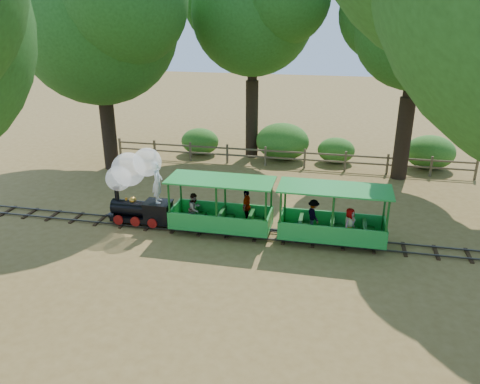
% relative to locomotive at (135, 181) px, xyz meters
% --- Properties ---
extents(ground, '(90.00, 90.00, 0.00)m').
position_rel_locomotive_xyz_m(ground, '(4.49, -0.07, -1.68)').
color(ground, olive).
rests_on(ground, ground).
extents(track, '(22.00, 1.00, 0.10)m').
position_rel_locomotive_xyz_m(track, '(4.49, -0.07, -1.61)').
color(track, '#3F3D3A').
rests_on(track, ground).
extents(locomotive, '(2.60, 1.22, 2.99)m').
position_rel_locomotive_xyz_m(locomotive, '(0.00, 0.00, 0.00)').
color(locomotive, black).
rests_on(locomotive, ground).
extents(carriage_front, '(3.69, 1.51, 1.92)m').
position_rel_locomotive_xyz_m(carriage_front, '(3.21, -0.08, -0.88)').
color(carriage_front, green).
rests_on(carriage_front, track).
extents(carriage_rear, '(3.69, 1.51, 1.92)m').
position_rel_locomotive_xyz_m(carriage_rear, '(7.04, -0.07, -0.90)').
color(carriage_rear, green).
rests_on(carriage_rear, track).
extents(oak_nw, '(9.16, 8.06, 10.56)m').
position_rel_locomotive_xyz_m(oak_nw, '(-4.05, 6.03, 5.60)').
color(oak_nw, '#2D2116').
rests_on(oak_nw, ground).
extents(oak_nc, '(7.59, 6.68, 10.34)m').
position_rel_locomotive_xyz_m(oak_nc, '(2.46, 9.51, 5.93)').
color(oak_nc, '#2D2116').
rests_on(oak_nc, ground).
extents(oak_ne, '(6.70, 5.90, 9.48)m').
position_rel_locomotive_xyz_m(oak_ne, '(9.96, 7.50, 5.37)').
color(oak_ne, '#2D2116').
rests_on(oak_ne, ground).
extents(fence, '(18.10, 0.10, 1.00)m').
position_rel_locomotive_xyz_m(fence, '(4.49, 7.93, -1.10)').
color(fence, brown).
rests_on(fence, ground).
extents(shrub_west, '(2.08, 1.60, 1.44)m').
position_rel_locomotive_xyz_m(shrub_west, '(-0.37, 9.23, -0.95)').
color(shrub_west, '#2D6B1E').
rests_on(shrub_west, ground).
extents(shrub_mid_w, '(2.81, 2.16, 1.95)m').
position_rel_locomotive_xyz_m(shrub_mid_w, '(4.18, 9.23, -0.70)').
color(shrub_mid_w, '#2D6B1E').
rests_on(shrub_mid_w, ground).
extents(shrub_mid_e, '(1.91, 1.47, 1.32)m').
position_rel_locomotive_xyz_m(shrub_mid_e, '(7.00, 9.23, -1.02)').
color(shrub_mid_e, '#2D6B1E').
rests_on(shrub_mid_e, ground).
extents(shrub_east, '(2.44, 1.88, 1.69)m').
position_rel_locomotive_xyz_m(shrub_east, '(11.59, 9.23, -0.83)').
color(shrub_east, '#2D6B1E').
rests_on(shrub_east, ground).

